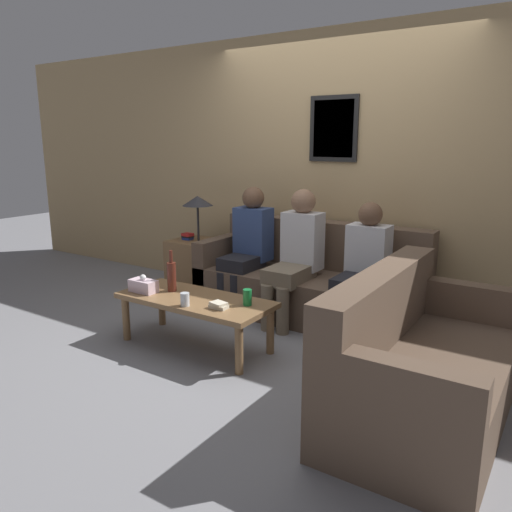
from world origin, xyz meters
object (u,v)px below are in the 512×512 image
couch_main (310,284)px  couch_side (420,368)px  teddy_bear (349,362)px  person_middle (296,252)px  coffee_table (195,304)px  person_right (363,265)px  wine_bottle (172,276)px  person_left (248,244)px  drinking_glass (185,299)px

couch_main → couch_side: same height
teddy_bear → couch_main: bearing=128.9°
couch_main → person_middle: person_middle is taller
couch_main → coffee_table: bearing=-109.4°
person_middle → person_right: (0.62, 0.01, -0.04)m
wine_bottle → person_middle: person_middle is taller
couch_side → person_left: 2.27m
coffee_table → person_right: size_ratio=1.13×
wine_bottle → teddy_bear: (1.50, 0.12, -0.41)m
wine_bottle → person_right: (1.25, 0.94, 0.06)m
couch_side → person_right: size_ratio=1.45×
drinking_glass → teddy_bear: (1.16, 0.34, -0.33)m
couch_side → person_middle: bearing=53.9°
couch_side → teddy_bear: 0.59m
couch_side → wine_bottle: 2.04m
couch_side → person_right: (-0.77, 1.03, 0.29)m
wine_bottle → teddy_bear: 1.56m
person_right → teddy_bear: bearing=-73.1°
person_right → teddy_bear: 0.98m
wine_bottle → person_middle: size_ratio=0.29×
teddy_bear → coffee_table: bearing=-173.2°
drinking_glass → teddy_bear: bearing=16.3°
drinking_glass → person_middle: size_ratio=0.08×
person_middle → teddy_bear: size_ratio=4.19×
teddy_bear → person_left: bearing=148.3°
couch_main → wine_bottle: (-0.68, -1.13, 0.24)m
person_left → teddy_bear: (1.44, -0.89, -0.51)m
coffee_table → person_left: person_left is taller
person_right → teddy_bear: person_right is taller
couch_side → teddy_bear: bearing=68.9°
wine_bottle → drinking_glass: (0.33, -0.22, -0.08)m
teddy_bear → couch_side: bearing=-21.1°
person_left → person_middle: size_ratio=0.99×
couch_side → person_left: person_left is taller
coffee_table → couch_main: bearing=70.6°
coffee_table → drinking_glass: drinking_glass is taller
couch_side → person_left: size_ratio=1.37×
couch_main → teddy_bear: couch_main is taller
wine_bottle → person_right: size_ratio=0.31×
person_left → drinking_glass: bearing=-77.3°
coffee_table → person_left: size_ratio=1.07×
drinking_glass → teddy_bear: drinking_glass is taller
couch_main → coffee_table: couch_main is taller
drinking_glass → person_right: 1.49m
wine_bottle → person_left: 1.01m
coffee_table → drinking_glass: bearing=-70.7°
couch_side → teddy_bear: couch_side is taller
wine_bottle → drinking_glass: wine_bottle is taller
drinking_glass → person_right: (0.91, 1.17, 0.14)m
wine_bottle → person_right: 1.56m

